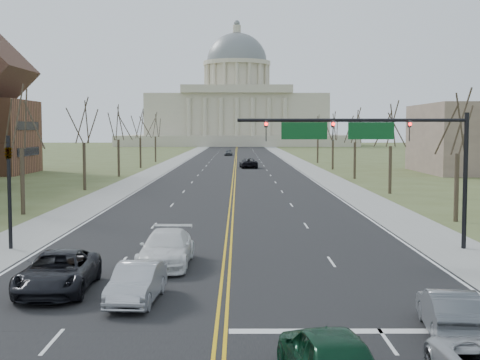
{
  "coord_description": "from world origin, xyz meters",
  "views": [
    {
      "loc": [
        0.55,
        -21.47,
        6.32
      ],
      "look_at": [
        0.66,
        22.27,
        3.0
      ],
      "focal_mm": 50.0,
      "sensor_mm": 36.0,
      "label": 1
    }
  ],
  "objects_px": {
    "signal_left": "(9,179)",
    "car_sb_outer_lead": "(58,272)",
    "car_far_nb": "(248,163)",
    "signal_mast": "(370,140)",
    "car_sb_inner_lead": "(137,283)",
    "car_sb_inner_second": "(166,248)",
    "car_nb_inner_lead": "(329,356)",
    "car_far_sb": "(228,152)",
    "car_nb_outer_lead": "(450,311)"
  },
  "relations": [
    {
      "from": "signal_left",
      "to": "car_nb_outer_lead",
      "type": "distance_m",
      "value": 23.89
    },
    {
      "from": "signal_left",
      "to": "car_sb_outer_lead",
      "type": "xyz_separation_m",
      "value": [
        5.02,
        -9.33,
        -2.93
      ]
    },
    {
      "from": "car_nb_outer_lead",
      "to": "car_far_nb",
      "type": "relative_size",
      "value": 0.74
    },
    {
      "from": "car_sb_inner_lead",
      "to": "car_sb_outer_lead",
      "type": "xyz_separation_m",
      "value": [
        -3.31,
        1.61,
        0.07
      ]
    },
    {
      "from": "signal_mast",
      "to": "car_sb_inner_second",
      "type": "height_order",
      "value": "signal_mast"
    },
    {
      "from": "signal_left",
      "to": "car_far_sb",
      "type": "xyz_separation_m",
      "value": [
        9.68,
        126.07,
        -2.94
      ]
    },
    {
      "from": "car_sb_outer_lead",
      "to": "signal_mast",
      "type": "bearing_deg",
      "value": 32.22
    },
    {
      "from": "car_nb_inner_lead",
      "to": "car_sb_inner_second",
      "type": "bearing_deg",
      "value": -76.82
    },
    {
      "from": "signal_mast",
      "to": "car_sb_inner_second",
      "type": "distance_m",
      "value": 12.19
    },
    {
      "from": "car_nb_outer_lead",
      "to": "car_sb_outer_lead",
      "type": "height_order",
      "value": "car_sb_outer_lead"
    },
    {
      "from": "car_sb_outer_lead",
      "to": "car_sb_inner_second",
      "type": "relative_size",
      "value": 1.0
    },
    {
      "from": "signal_mast",
      "to": "car_nb_outer_lead",
      "type": "bearing_deg",
      "value": -91.34
    },
    {
      "from": "car_far_nb",
      "to": "car_nb_inner_lead",
      "type": "bearing_deg",
      "value": 85.55
    },
    {
      "from": "car_sb_inner_lead",
      "to": "car_sb_inner_second",
      "type": "relative_size",
      "value": 0.77
    },
    {
      "from": "signal_mast",
      "to": "car_far_sb",
      "type": "distance_m",
      "value": 126.51
    },
    {
      "from": "signal_mast",
      "to": "car_sb_inner_second",
      "type": "relative_size",
      "value": 2.17
    },
    {
      "from": "car_far_nb",
      "to": "car_far_sb",
      "type": "height_order",
      "value": "car_far_nb"
    },
    {
      "from": "car_sb_inner_second",
      "to": "car_far_nb",
      "type": "distance_m",
      "value": 78.92
    },
    {
      "from": "car_nb_outer_lead",
      "to": "car_far_sb",
      "type": "relative_size",
      "value": 0.95
    },
    {
      "from": "car_nb_inner_lead",
      "to": "car_far_nb",
      "type": "relative_size",
      "value": 0.82
    },
    {
      "from": "car_nb_inner_lead",
      "to": "car_far_sb",
      "type": "distance_m",
      "value": 145.27
    },
    {
      "from": "car_sb_inner_lead",
      "to": "car_far_sb",
      "type": "bearing_deg",
      "value": 93.54
    },
    {
      "from": "car_nb_inner_lead",
      "to": "car_sb_outer_lead",
      "type": "bearing_deg",
      "value": -54.15
    },
    {
      "from": "signal_left",
      "to": "car_far_nb",
      "type": "relative_size",
      "value": 1.05
    },
    {
      "from": "car_sb_inner_lead",
      "to": "car_sb_inner_second",
      "type": "distance_m",
      "value": 6.53
    },
    {
      "from": "car_nb_inner_lead",
      "to": "car_sb_outer_lead",
      "type": "distance_m",
      "value": 13.45
    },
    {
      "from": "signal_mast",
      "to": "signal_left",
      "type": "xyz_separation_m",
      "value": [
        -18.95,
        0.0,
        -2.05
      ]
    },
    {
      "from": "car_nb_inner_lead",
      "to": "car_sb_inner_lead",
      "type": "height_order",
      "value": "car_nb_inner_lead"
    },
    {
      "from": "car_sb_inner_lead",
      "to": "car_nb_inner_lead",
      "type": "bearing_deg",
      "value": -50.06
    },
    {
      "from": "car_sb_inner_lead",
      "to": "car_far_nb",
      "type": "height_order",
      "value": "car_far_nb"
    },
    {
      "from": "signal_mast",
      "to": "car_sb_outer_lead",
      "type": "height_order",
      "value": "signal_mast"
    },
    {
      "from": "car_far_sb",
      "to": "car_sb_inner_lead",
      "type": "bearing_deg",
      "value": -87.08
    },
    {
      "from": "car_nb_outer_lead",
      "to": "car_sb_inner_lead",
      "type": "bearing_deg",
      "value": -13.39
    },
    {
      "from": "car_sb_outer_lead",
      "to": "car_far_sb",
      "type": "relative_size",
      "value": 1.25
    },
    {
      "from": "car_far_sb",
      "to": "signal_left",
      "type": "bearing_deg",
      "value": -90.91
    },
    {
      "from": "signal_left",
      "to": "car_sb_inner_second",
      "type": "height_order",
      "value": "signal_left"
    },
    {
      "from": "car_sb_inner_lead",
      "to": "car_sb_outer_lead",
      "type": "distance_m",
      "value": 3.68
    },
    {
      "from": "car_nb_inner_lead",
      "to": "car_sb_inner_second",
      "type": "relative_size",
      "value": 0.84
    },
    {
      "from": "car_far_nb",
      "to": "car_nb_outer_lead",
      "type": "bearing_deg",
      "value": 88.37
    },
    {
      "from": "signal_mast",
      "to": "car_nb_inner_lead",
      "type": "xyz_separation_m",
      "value": [
        -4.7,
        -19.12,
        -4.95
      ]
    },
    {
      "from": "car_far_sb",
      "to": "signal_mast",
      "type": "bearing_deg",
      "value": -82.32
    },
    {
      "from": "car_nb_outer_lead",
      "to": "car_sb_outer_lead",
      "type": "xyz_separation_m",
      "value": [
        -13.58,
        5.35,
        0.07
      ]
    },
    {
      "from": "signal_mast",
      "to": "car_nb_inner_lead",
      "type": "distance_m",
      "value": 20.3
    },
    {
      "from": "car_nb_outer_lead",
      "to": "car_far_nb",
      "type": "height_order",
      "value": "car_far_nb"
    },
    {
      "from": "signal_left",
      "to": "car_sb_inner_second",
      "type": "relative_size",
      "value": 1.07
    },
    {
      "from": "car_nb_inner_lead",
      "to": "car_sb_inner_second",
      "type": "distance_m",
      "value": 15.71
    },
    {
      "from": "signal_left",
      "to": "car_sb_outer_lead",
      "type": "height_order",
      "value": "signal_left"
    },
    {
      "from": "car_sb_inner_second",
      "to": "car_far_sb",
      "type": "xyz_separation_m",
      "value": [
        0.96,
        130.49,
        -0.05
      ]
    },
    {
      "from": "car_nb_inner_lead",
      "to": "car_far_nb",
      "type": "distance_m",
      "value": 93.47
    },
    {
      "from": "signal_mast",
      "to": "car_nb_outer_lead",
      "type": "height_order",
      "value": "signal_mast"
    }
  ]
}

